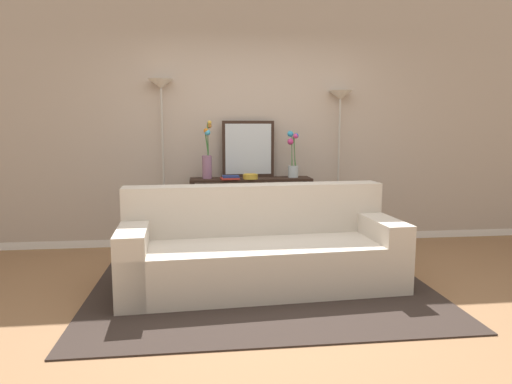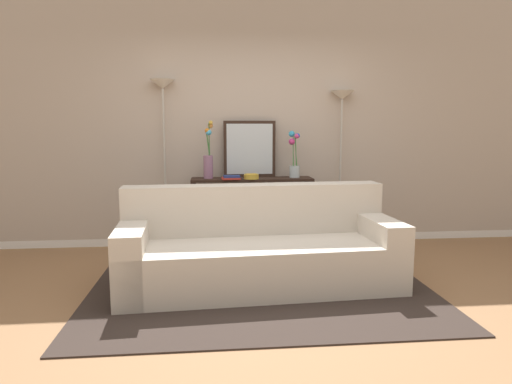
# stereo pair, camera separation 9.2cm
# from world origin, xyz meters

# --- Properties ---
(ground_plane) EXTENTS (16.00, 16.00, 0.02)m
(ground_plane) POSITION_xyz_m (0.00, 0.00, -0.01)
(ground_plane) COLOR #936B47
(back_wall) EXTENTS (12.00, 0.15, 3.10)m
(back_wall) POSITION_xyz_m (0.00, 2.07, 1.55)
(back_wall) COLOR white
(back_wall) RESTS_ON ground
(area_rug) EXTENTS (2.94, 2.07, 0.01)m
(area_rug) POSITION_xyz_m (-0.03, 0.34, 0.01)
(area_rug) COLOR #332823
(area_rug) RESTS_ON ground
(couch) EXTENTS (2.47, 1.05, 0.88)m
(couch) POSITION_xyz_m (-0.03, 0.50, 0.31)
(couch) COLOR beige
(couch) RESTS_ON ground
(console_table) EXTENTS (1.40, 0.33, 0.83)m
(console_table) POSITION_xyz_m (0.02, 1.76, 0.57)
(console_table) COLOR black
(console_table) RESTS_ON ground
(floor_lamp_left) EXTENTS (0.28, 0.28, 1.95)m
(floor_lamp_left) POSITION_xyz_m (-0.99, 1.89, 1.53)
(floor_lamp_left) COLOR #B7B2A8
(floor_lamp_left) RESTS_ON ground
(floor_lamp_right) EXTENTS (0.28, 0.28, 1.84)m
(floor_lamp_right) POSITION_xyz_m (1.10, 1.89, 1.45)
(floor_lamp_right) COLOR #B7B2A8
(floor_lamp_right) RESTS_ON ground
(wall_mirror) EXTENTS (0.61, 0.02, 0.66)m
(wall_mirror) POSITION_xyz_m (-0.00, 1.90, 1.16)
(wall_mirror) COLOR black
(wall_mirror) RESTS_ON console_table
(vase_tall_flowers) EXTENTS (0.11, 0.12, 0.66)m
(vase_tall_flowers) POSITION_xyz_m (-0.48, 1.78, 1.05)
(vase_tall_flowers) COLOR gray
(vase_tall_flowers) RESTS_ON console_table
(vase_short_flowers) EXTENTS (0.13, 0.12, 0.54)m
(vase_short_flowers) POSITION_xyz_m (0.51, 1.78, 1.05)
(vase_short_flowers) COLOR silver
(vase_short_flowers) RESTS_ON console_table
(fruit_bowl) EXTENTS (0.17, 0.17, 0.06)m
(fruit_bowl) POSITION_xyz_m (0.00, 1.67, 0.86)
(fruit_bowl) COLOR gold
(fruit_bowl) RESTS_ON console_table
(book_stack) EXTENTS (0.21, 0.17, 0.04)m
(book_stack) POSITION_xyz_m (-0.23, 1.66, 0.85)
(book_stack) COLOR #BC3328
(book_stack) RESTS_ON console_table
(book_row_under_console) EXTENTS (0.38, 0.18, 0.13)m
(book_row_under_console) POSITION_xyz_m (-0.37, 1.76, 0.06)
(book_row_under_console) COLOR #2D2D33
(book_row_under_console) RESTS_ON ground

